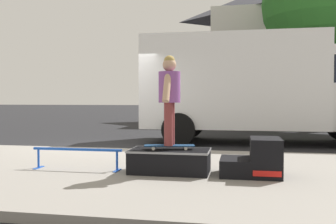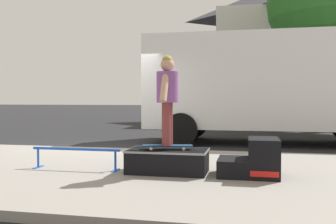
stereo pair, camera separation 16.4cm
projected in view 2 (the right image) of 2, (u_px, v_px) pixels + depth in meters
name	position (u px, v px, depth m)	size (l,w,h in m)	color
ground_plane	(101.00, 149.00, 9.50)	(140.00, 140.00, 0.00)	black
sidewalk_slab	(36.00, 168.00, 6.57)	(50.00, 5.00, 0.12)	gray
skate_box	(168.00, 160.00, 5.89)	(1.24, 0.70, 0.36)	black
kicker_ramp	(254.00, 160.00, 5.61)	(0.89, 0.71, 0.57)	black
grind_rail	(76.00, 153.00, 6.18)	(1.53, 0.28, 0.35)	blue
skateboard	(167.00, 146.00, 5.88)	(0.80, 0.35, 0.07)	navy
skater_kid	(167.00, 92.00, 5.85)	(0.34, 0.72, 1.39)	brown
box_truck	(270.00, 84.00, 10.72)	(6.91, 2.63, 3.05)	white
street_tree_main	(336.00, 6.00, 14.60)	(5.17, 4.70, 7.36)	brown
house_behind	(299.00, 48.00, 21.85)	(9.54, 8.23, 8.40)	silver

